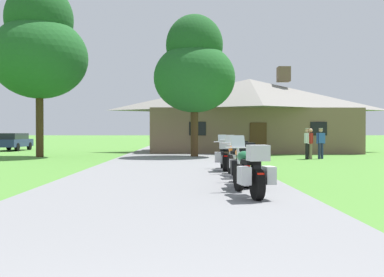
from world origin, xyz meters
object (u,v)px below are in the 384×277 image
(motorcycle_orange_second_in_row, at_px, (243,165))
(parked_navy_suv_far_left, at_px, (13,141))
(motorcycle_silver_farthest_in_row, at_px, (224,155))
(tree_left_near, at_px, (39,47))
(motorcycle_orange_third_in_row, at_px, (236,158))
(bystander_red_shirt_by_tree, at_px, (311,142))
(bystander_blue_shirt_beside_signpost, at_px, (321,142))
(motorcycle_green_nearest_to_camera, at_px, (251,171))
(bystander_white_shirt_near_lodge, at_px, (307,142))
(tree_by_lodge_front, at_px, (194,68))

(motorcycle_orange_second_in_row, height_order, parked_navy_suv_far_left, parked_navy_suv_far_left)
(motorcycle_silver_farthest_in_row, relative_size, tree_left_near, 0.20)
(motorcycle_orange_third_in_row, height_order, bystander_red_shirt_by_tree, bystander_red_shirt_by_tree)
(motorcycle_silver_farthest_in_row, height_order, parked_navy_suv_far_left, parked_navy_suv_far_left)
(bystander_blue_shirt_beside_signpost, relative_size, parked_navy_suv_far_left, 0.36)
(motorcycle_orange_third_in_row, bearing_deg, bystander_red_shirt_by_tree, 57.15)
(bystander_red_shirt_by_tree, bearing_deg, parked_navy_suv_far_left, 69.10)
(motorcycle_orange_second_in_row, xyz_separation_m, parked_navy_suv_far_left, (-15.29, 25.05, 0.17))
(tree_left_near, bearing_deg, motorcycle_green_nearest_to_camera, -60.21)
(motorcycle_green_nearest_to_camera, xyz_separation_m, bystander_white_shirt_near_lodge, (5.28, 14.93, 0.34))
(motorcycle_orange_third_in_row, bearing_deg, motorcycle_silver_farthest_in_row, 88.77)
(motorcycle_green_nearest_to_camera, relative_size, motorcycle_orange_third_in_row, 1.00)
(bystander_white_shirt_near_lodge, bearing_deg, motorcycle_orange_third_in_row, 151.23)
(tree_left_near, height_order, parked_navy_suv_far_left, tree_left_near)
(bystander_blue_shirt_beside_signpost, bearing_deg, bystander_red_shirt_by_tree, 10.31)
(motorcycle_silver_farthest_in_row, height_order, bystander_red_shirt_by_tree, bystander_red_shirt_by_tree)
(motorcycle_silver_farthest_in_row, bearing_deg, parked_navy_suv_far_left, 127.69)
(motorcycle_green_nearest_to_camera, height_order, motorcycle_orange_third_in_row, same)
(bystander_blue_shirt_beside_signpost, bearing_deg, motorcycle_orange_second_in_row, 48.92)
(motorcycle_green_nearest_to_camera, height_order, tree_left_near, tree_left_near)
(motorcycle_silver_farthest_in_row, height_order, tree_by_lodge_front, tree_by_lodge_front)
(motorcycle_green_nearest_to_camera, relative_size, bystander_white_shirt_near_lodge, 1.23)
(motorcycle_orange_third_in_row, height_order, motorcycle_silver_farthest_in_row, same)
(tree_by_lodge_front, relative_size, tree_left_near, 0.81)
(parked_navy_suv_far_left, bearing_deg, bystander_white_shirt_near_lodge, -31.27)
(motorcycle_orange_second_in_row, distance_m, bystander_white_shirt_near_lodge, 13.89)
(motorcycle_orange_second_in_row, relative_size, bystander_white_shirt_near_lodge, 1.24)
(bystander_blue_shirt_beside_signpost, height_order, tree_left_near, tree_left_near)
(motorcycle_silver_farthest_in_row, distance_m, tree_left_near, 15.62)
(motorcycle_orange_third_in_row, distance_m, parked_navy_suv_far_left, 27.21)
(motorcycle_green_nearest_to_camera, distance_m, tree_by_lodge_front, 17.31)
(motorcycle_silver_farthest_in_row, xyz_separation_m, tree_left_near, (-9.98, 10.46, 5.90))
(bystander_blue_shirt_beside_signpost, bearing_deg, motorcycle_orange_third_in_row, 44.21)
(motorcycle_orange_third_in_row, distance_m, motorcycle_silver_farthest_in_row, 2.22)
(motorcycle_orange_third_in_row, bearing_deg, bystander_white_shirt_near_lodge, 58.14)
(motorcycle_green_nearest_to_camera, xyz_separation_m, bystander_blue_shirt_beside_signpost, (6.08, 15.15, 0.34))
(motorcycle_orange_second_in_row, height_order, motorcycle_silver_farthest_in_row, same)
(bystander_blue_shirt_beside_signpost, height_order, tree_by_lodge_front, tree_by_lodge_front)
(motorcycle_green_nearest_to_camera, distance_m, motorcycle_orange_second_in_row, 2.05)
(motorcycle_orange_third_in_row, relative_size, tree_left_near, 0.20)
(motorcycle_silver_farthest_in_row, bearing_deg, motorcycle_orange_third_in_row, -84.92)
(motorcycle_orange_third_in_row, relative_size, bystander_red_shirt_by_tree, 1.25)
(motorcycle_green_nearest_to_camera, xyz_separation_m, tree_by_lodge_front, (-0.81, 16.68, 4.55))
(bystander_white_shirt_near_lodge, xyz_separation_m, bystander_red_shirt_by_tree, (0.16, -0.11, -0.02))
(motorcycle_orange_third_in_row, relative_size, motorcycle_silver_farthest_in_row, 1.00)
(tree_by_lodge_front, bearing_deg, bystander_red_shirt_by_tree, -16.60)
(motorcycle_orange_second_in_row, height_order, bystander_white_shirt_near_lodge, bystander_white_shirt_near_lodge)
(bystander_white_shirt_near_lodge, bearing_deg, parked_navy_suv_far_left, 56.73)
(motorcycle_orange_second_in_row, height_order, bystander_red_shirt_by_tree, bystander_red_shirt_by_tree)
(motorcycle_orange_second_in_row, distance_m, parked_navy_suv_far_left, 29.35)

